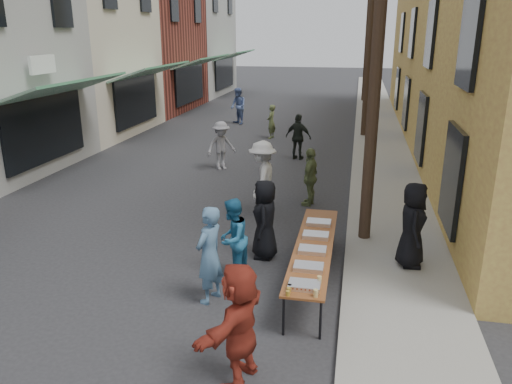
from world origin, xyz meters
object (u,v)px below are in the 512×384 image
at_px(utility_pole_near, 378,36).
at_px(server, 412,225).
at_px(utility_pole_mid, 370,33).
at_px(catering_tray_sausage, 304,285).
at_px(guest_front_c, 232,239).
at_px(serving_table, 314,247).
at_px(utility_pole_far, 368,32).
at_px(guest_front_a, 265,219).

distance_m(utility_pole_near, server, 3.86).
bearing_deg(server, utility_pole_mid, 3.36).
distance_m(catering_tray_sausage, guest_front_c, 2.20).
xyz_separation_m(serving_table, guest_front_c, (-1.56, -0.10, 0.08)).
height_order(utility_pole_near, guest_front_c, utility_pole_near).
bearing_deg(guest_front_c, utility_pole_far, -175.80).
height_order(guest_front_a, guest_front_c, guest_front_a).
bearing_deg(catering_tray_sausage, server, 53.97).
xyz_separation_m(utility_pole_near, utility_pole_far, (0.00, 24.00, 0.00)).
distance_m(utility_pole_mid, utility_pole_far, 12.00).
distance_m(serving_table, catering_tray_sausage, 1.65).
relative_size(utility_pole_near, catering_tray_sausage, 18.00).
relative_size(utility_pole_near, server, 5.20).
distance_m(utility_pole_far, catering_tray_sausage, 28.09).
xyz_separation_m(utility_pole_far, server, (0.88, -25.28, -3.53)).
xyz_separation_m(utility_pole_near, serving_table, (-0.97, -2.18, -3.79)).
height_order(utility_pole_far, catering_tray_sausage, utility_pole_far).
relative_size(catering_tray_sausage, guest_front_a, 0.29).
height_order(utility_pole_mid, server, utility_pole_mid).
height_order(utility_pole_mid, guest_front_a, utility_pole_mid).
xyz_separation_m(serving_table, server, (1.85, 0.90, 0.25)).
bearing_deg(guest_front_a, utility_pole_far, 168.88).
distance_m(utility_pole_far, guest_front_a, 25.61).
bearing_deg(server, catering_tray_sausage, 143.56).
relative_size(guest_front_c, server, 0.92).
height_order(guest_front_a, server, server).
bearing_deg(guest_front_c, server, 115.95).
bearing_deg(guest_front_c, utility_pole_mid, 179.65).
xyz_separation_m(utility_pole_mid, serving_table, (-0.97, -14.18, -3.79)).
height_order(utility_pole_far, guest_front_c, utility_pole_far).
bearing_deg(utility_pole_mid, guest_front_a, -98.93).
bearing_deg(utility_pole_far, catering_tray_sausage, -92.01).
distance_m(utility_pole_far, guest_front_c, 26.66).
bearing_deg(utility_pole_mid, server, -86.22).
relative_size(utility_pole_mid, guest_front_c, 5.65).
relative_size(utility_pole_far, serving_table, 2.25).
xyz_separation_m(utility_pole_near, guest_front_c, (-2.53, -2.27, -3.70)).
height_order(utility_pole_far, server, utility_pole_far).
bearing_deg(catering_tray_sausage, utility_pole_near, 75.72).
relative_size(utility_pole_near, utility_pole_far, 1.00).
relative_size(utility_pole_far, guest_front_c, 5.65).
bearing_deg(utility_pole_mid, utility_pole_far, 90.00).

